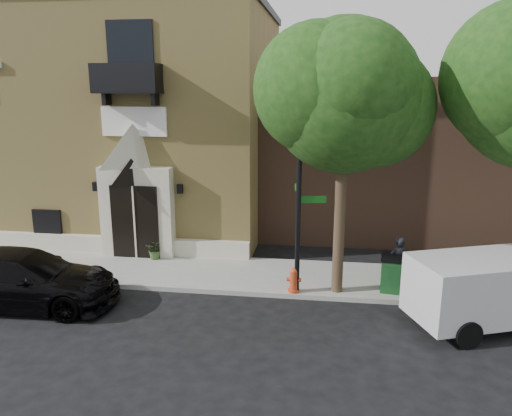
{
  "coord_description": "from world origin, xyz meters",
  "views": [
    {
      "loc": [
        5.52,
        -13.6,
        6.14
      ],
      "look_at": [
        3.35,
        2.0,
        2.22
      ],
      "focal_mm": 35.0,
      "sensor_mm": 36.0,
      "label": 1
    }
  ],
  "objects_px": {
    "fire_hydrant": "(294,280)",
    "pedestrian_near": "(398,262)",
    "cargo_van": "(506,287)",
    "street_sign": "(299,202)",
    "dumpster": "(409,273)",
    "black_sedan": "(22,279)"
  },
  "relations": [
    {
      "from": "fire_hydrant",
      "to": "dumpster",
      "type": "xyz_separation_m",
      "value": [
        3.38,
        0.55,
        0.18
      ]
    },
    {
      "from": "black_sedan",
      "to": "street_sign",
      "type": "relative_size",
      "value": 1.0
    },
    {
      "from": "fire_hydrant",
      "to": "pedestrian_near",
      "type": "xyz_separation_m",
      "value": [
        3.06,
        0.77,
        0.43
      ]
    },
    {
      "from": "black_sedan",
      "to": "cargo_van",
      "type": "bearing_deg",
      "value": -89.59
    },
    {
      "from": "fire_hydrant",
      "to": "cargo_van",
      "type": "bearing_deg",
      "value": -10.41
    },
    {
      "from": "pedestrian_near",
      "to": "cargo_van",
      "type": "bearing_deg",
      "value": 123.44
    },
    {
      "from": "black_sedan",
      "to": "pedestrian_near",
      "type": "distance_m",
      "value": 10.91
    },
    {
      "from": "street_sign",
      "to": "dumpster",
      "type": "bearing_deg",
      "value": -0.73
    },
    {
      "from": "cargo_van",
      "to": "street_sign",
      "type": "relative_size",
      "value": 0.91
    },
    {
      "from": "cargo_van",
      "to": "dumpster",
      "type": "relative_size",
      "value": 2.8
    },
    {
      "from": "cargo_van",
      "to": "pedestrian_near",
      "type": "distance_m",
      "value": 3.05
    },
    {
      "from": "dumpster",
      "to": "black_sedan",
      "type": "bearing_deg",
      "value": -160.65
    },
    {
      "from": "street_sign",
      "to": "dumpster",
      "type": "xyz_separation_m",
      "value": [
        3.28,
        0.53,
        -2.19
      ]
    },
    {
      "from": "street_sign",
      "to": "pedestrian_near",
      "type": "distance_m",
      "value": 3.61
    },
    {
      "from": "street_sign",
      "to": "dumpster",
      "type": "distance_m",
      "value": 3.98
    },
    {
      "from": "street_sign",
      "to": "pedestrian_near",
      "type": "height_order",
      "value": "street_sign"
    },
    {
      "from": "street_sign",
      "to": "dumpster",
      "type": "height_order",
      "value": "street_sign"
    },
    {
      "from": "fire_hydrant",
      "to": "pedestrian_near",
      "type": "height_order",
      "value": "pedestrian_near"
    },
    {
      "from": "fire_hydrant",
      "to": "pedestrian_near",
      "type": "bearing_deg",
      "value": 14.12
    },
    {
      "from": "cargo_van",
      "to": "fire_hydrant",
      "type": "relative_size",
      "value": 6.53
    },
    {
      "from": "fire_hydrant",
      "to": "street_sign",
      "type": "bearing_deg",
      "value": 12.62
    },
    {
      "from": "cargo_van",
      "to": "fire_hydrant",
      "type": "height_order",
      "value": "cargo_van"
    }
  ]
}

